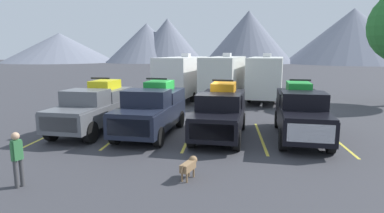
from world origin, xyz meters
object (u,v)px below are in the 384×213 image
camper_trailer_a (182,76)px  camper_trailer_b (224,76)px  pickup_truck_c (220,112)px  dog (189,165)px  pickup_truck_a (94,107)px  pickup_truck_b (152,109)px  person_a (17,156)px  camper_trailer_c (266,76)px  pickup_truck_d (301,112)px

camper_trailer_a → camper_trailer_b: (3.36, -0.34, 0.01)m
pickup_truck_c → camper_trailer_b: (0.05, 10.74, 0.82)m
dog → pickup_truck_a: bearing=133.9°
camper_trailer_b → pickup_truck_b: bearing=-107.3°
person_a → dog: (4.84, 1.19, -0.52)m
pickup_truck_c → camper_trailer_a: (-3.31, 11.07, 0.80)m
camper_trailer_a → camper_trailer_c: (6.55, -0.18, -0.00)m
pickup_truck_b → pickup_truck_d: pickup_truck_b is taller
pickup_truck_b → pickup_truck_d: size_ratio=0.91×
camper_trailer_b → dog: (-0.89, -15.88, -1.55)m
pickup_truck_b → person_a: (-2.44, -6.48, -0.25)m
camper_trailer_b → person_a: (-5.73, -17.07, -1.03)m
camper_trailer_a → dog: camper_trailer_a is taller
pickup_truck_b → camper_trailer_b: bearing=72.7°
camper_trailer_b → person_a: size_ratio=5.36×
pickup_truck_d → camper_trailer_a: bearing=122.6°
pickup_truck_c → camper_trailer_c: size_ratio=0.70×
pickup_truck_d → camper_trailer_c: (-0.38, 10.68, 0.76)m
pickup_truck_b → dog: 5.86m
person_a → camper_trailer_c: bearing=62.6°
camper_trailer_a → dog: size_ratio=9.20×
pickup_truck_b → camper_trailer_a: camper_trailer_a is taller
pickup_truck_b → dog: pickup_truck_b is taller
pickup_truck_c → camper_trailer_b: camper_trailer_b is taller
person_a → pickup_truck_b: bearing=69.4°
person_a → dog: bearing=13.8°
pickup_truck_b → pickup_truck_c: 3.24m
camper_trailer_a → camper_trailer_b: bearing=-5.8°
pickup_truck_a → dog: pickup_truck_a is taller
pickup_truck_a → person_a: pickup_truck_a is taller
person_a → dog: person_a is taller
pickup_truck_a → person_a: (0.55, -6.79, -0.25)m
pickup_truck_c → camper_trailer_c: camper_trailer_c is taller
camper_trailer_b → pickup_truck_d: bearing=-71.2°
pickup_truck_d → pickup_truck_a: bearing=178.6°
dog → pickup_truck_b: bearing=114.5°
pickup_truck_a → pickup_truck_c: bearing=-4.2°
camper_trailer_a → pickup_truck_b: bearing=-89.6°
camper_trailer_a → camper_trailer_c: 6.55m
camper_trailer_b → pickup_truck_a: bearing=-121.4°
camper_trailer_a → pickup_truck_c: bearing=-73.4°
camper_trailer_c → dog: size_ratio=8.48×
pickup_truck_b → camper_trailer_c: (6.48, 10.76, 0.77)m
camper_trailer_b → camper_trailer_c: bearing=2.9°
camper_trailer_c → person_a: 19.43m
pickup_truck_d → camper_trailer_b: 11.14m
pickup_truck_a → camper_trailer_c: (9.47, 10.44, 0.77)m
pickup_truck_a → pickup_truck_b: bearing=-6.0°
pickup_truck_c → pickup_truck_b: bearing=177.5°
camper_trailer_c → person_a: camper_trailer_c is taller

